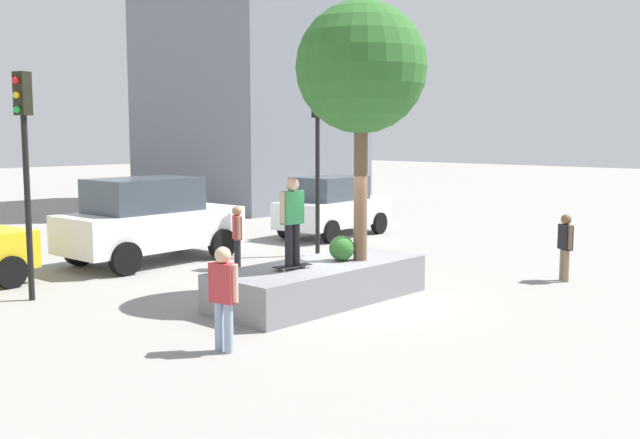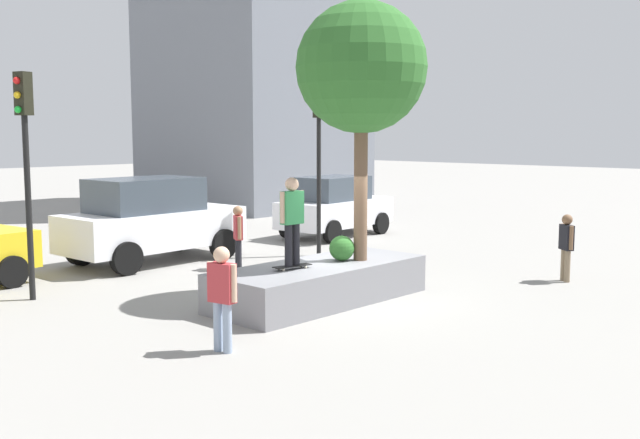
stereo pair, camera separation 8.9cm
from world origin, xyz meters
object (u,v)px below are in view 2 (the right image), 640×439
at_px(passerby_with_bag, 238,233).
at_px(bystander_watching, 566,243).
at_px(skateboard, 292,266).
at_px(police_car, 151,220).
at_px(pedestrian_crossing, 222,291).
at_px(planter_ledge, 320,283).
at_px(traffic_light_corner, 319,141).
at_px(plaza_tree, 361,69).
at_px(traffic_light_median, 25,146).
at_px(skateboarder, 292,215).
at_px(sedan_parked, 334,206).

height_order(passerby_with_bag, bystander_watching, passerby_with_bag).
distance_m(skateboard, bystander_watching, 6.66).
height_order(police_car, pedestrian_crossing, police_car).
bearing_deg(planter_ledge, traffic_light_corner, 43.31).
relative_size(plaza_tree, pedestrian_crossing, 3.17).
bearing_deg(traffic_light_median, skateboarder, -54.55).
height_order(skateboarder, traffic_light_median, traffic_light_median).
bearing_deg(plaza_tree, passerby_with_bag, 85.95).
relative_size(plaza_tree, bystander_watching, 3.40).
height_order(traffic_light_corner, traffic_light_median, traffic_light_corner).
bearing_deg(traffic_light_corner, police_car, 146.99).
xyz_separation_m(traffic_light_median, pedestrian_crossing, (0.35, -5.62, -2.16)).
bearing_deg(pedestrian_crossing, skateboard, 24.35).
distance_m(sedan_parked, passerby_with_bag, 6.38).
bearing_deg(traffic_light_corner, skateboard, -141.67).
xyz_separation_m(planter_ledge, police_car, (0.30, 6.31, 0.74)).
height_order(plaza_tree, police_car, plaza_tree).
distance_m(traffic_light_median, bystander_watching, 11.82).
relative_size(planter_ledge, traffic_light_corner, 1.01).
bearing_deg(bystander_watching, passerby_with_bag, 121.76).
height_order(traffic_light_median, bystander_watching, traffic_light_median).
distance_m(skateboard, traffic_light_median, 5.84).
distance_m(skateboarder, police_car, 6.42).
bearing_deg(sedan_parked, traffic_light_median, -171.26).
relative_size(police_car, pedestrian_crossing, 2.93).
height_order(planter_ledge, skateboarder, skateboarder).
distance_m(skateboard, passerby_with_bag, 4.37).
distance_m(traffic_light_median, pedestrian_crossing, 6.03).
distance_m(skateboarder, passerby_with_bag, 4.47).
xyz_separation_m(skateboard, skateboarder, (0.00, -0.00, 1.00)).
height_order(planter_ledge, police_car, police_car).
height_order(sedan_parked, passerby_with_bag, sedan_parked).
distance_m(skateboard, skateboarder, 1.00).
distance_m(sedan_parked, bystander_watching, 9.00).
distance_m(skateboard, traffic_light_corner, 6.60).
bearing_deg(bystander_watching, skateboarder, 155.89).
relative_size(police_car, passerby_with_bag, 3.06).
bearing_deg(skateboarder, traffic_light_corner, 38.33).
relative_size(traffic_light_corner, bystander_watching, 3.00).
distance_m(plaza_tree, skateboard, 4.19).
xyz_separation_m(traffic_light_corner, passerby_with_bag, (-2.86, 0.07, -2.24)).
relative_size(traffic_light_corner, traffic_light_median, 1.01).
bearing_deg(plaza_tree, traffic_light_median, 135.77).
bearing_deg(planter_ledge, bystander_watching, -26.91).
xyz_separation_m(plaza_tree, traffic_light_corner, (3.16, 4.13, -1.50)).
distance_m(plaza_tree, skateboarder, 3.31).
height_order(planter_ledge, skateboard, skateboard).
relative_size(sedan_parked, traffic_light_median, 0.96).
xyz_separation_m(passerby_with_bag, bystander_watching, (4.10, -6.62, -0.02)).
distance_m(skateboarder, traffic_light_median, 5.52).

